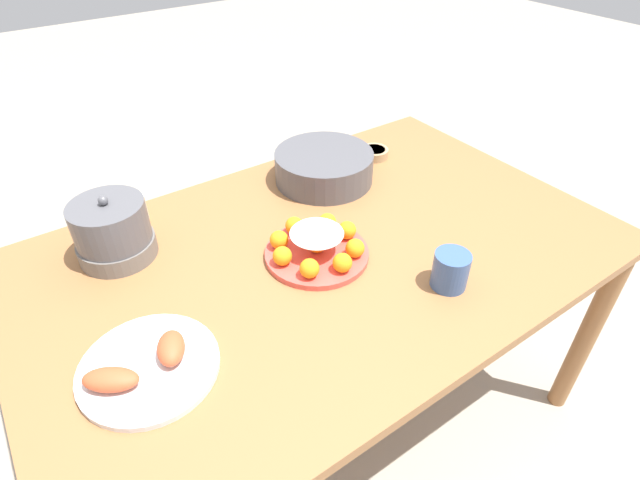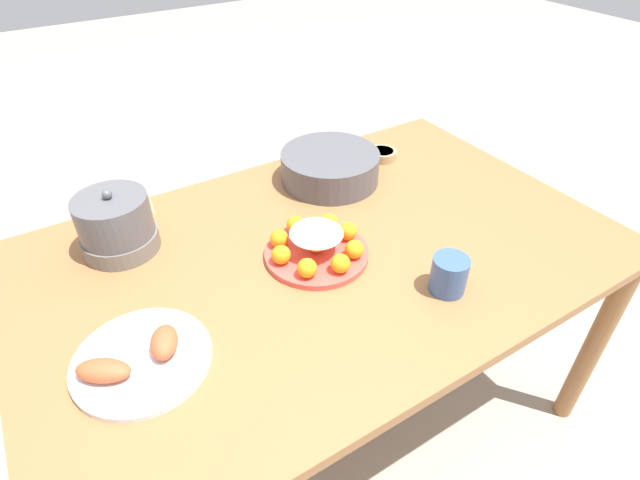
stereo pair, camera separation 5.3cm
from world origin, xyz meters
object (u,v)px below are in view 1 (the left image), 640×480
cake_plate (317,247)px  sauce_bowl (374,153)px  cup_near (450,270)px  dining_table (323,272)px  cup_far (131,209)px  seafood_platter (147,366)px  warming_pot (113,231)px  serving_bowl (324,166)px

cake_plate → sauce_bowl: (0.47, 0.33, -0.01)m
sauce_bowl → cup_near: bearing=-114.2°
dining_table → cup_far: bearing=131.6°
seafood_platter → cup_near: size_ratio=3.04×
cup_far → dining_table: bearing=-48.4°
cake_plate → sauce_bowl: size_ratio=2.80×
dining_table → warming_pot: bearing=147.9°
serving_bowl → cup_near: serving_bowl is taller
cake_plate → serving_bowl: (0.24, 0.30, 0.02)m
sauce_bowl → cup_far: size_ratio=1.14×
cup_far → cake_plate: bearing=-51.9°
cake_plate → warming_pot: warming_pot is taller
dining_table → seafood_platter: seafood_platter is taller
sauce_bowl → cup_far: cup_far is taller
dining_table → cup_far: size_ratio=18.33×
dining_table → cake_plate: bearing=-153.4°
cup_far → warming_pot: bearing=-121.6°
cup_near → seafood_platter: bearing=166.4°
warming_pot → serving_bowl: bearing=0.5°
dining_table → warming_pot: (-0.45, 0.28, 0.16)m
serving_bowl → seafood_platter: serving_bowl is taller
serving_bowl → cup_far: (-0.57, 0.13, -0.01)m
dining_table → serving_bowl: serving_bowl is taller
warming_pot → seafood_platter: bearing=-99.6°
dining_table → cup_far: 0.57m
serving_bowl → sauce_bowl: (0.23, 0.03, -0.03)m
serving_bowl → cup_far: 0.59m
cake_plate → seafood_platter: 0.50m
cup_near → cup_far: size_ratio=1.10×
cake_plate → dining_table: bearing=26.6°
serving_bowl → seafood_platter: size_ratio=1.10×
seafood_platter → cup_far: cup_far is taller
cup_near → warming_pot: (-0.62, 0.57, 0.03)m
seafood_platter → cup_far: bearing=74.4°
cake_plate → serving_bowl: size_ratio=0.87×
cake_plate → cup_far: 0.55m
dining_table → cup_near: bearing=-60.0°
cup_near → cup_far: cup_near is taller
sauce_bowl → warming_pot: bearing=-177.9°
dining_table → sauce_bowl: bearing=35.8°
cake_plate → sauce_bowl: cake_plate is taller
cup_near → sauce_bowl: bearing=65.8°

